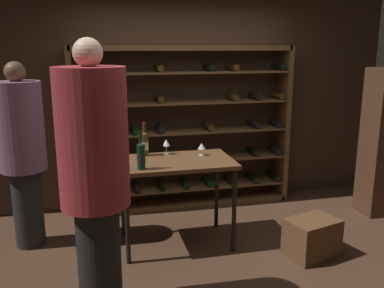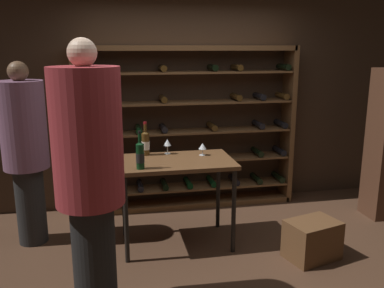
# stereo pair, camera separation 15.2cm
# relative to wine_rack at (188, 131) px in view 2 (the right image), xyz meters

# --- Properties ---
(ground_plane) EXTENTS (9.21, 9.21, 0.00)m
(ground_plane) POSITION_rel_wine_rack_xyz_m (-0.02, -1.40, -0.98)
(ground_plane) COLOR #472D1E
(back_wall) EXTENTS (5.55, 0.10, 2.86)m
(back_wall) POSITION_rel_wine_rack_xyz_m (-0.02, 0.21, 0.45)
(back_wall) COLOR #3D2B1E
(back_wall) RESTS_ON ground
(wine_rack) EXTENTS (2.71, 0.32, 2.01)m
(wine_rack) POSITION_rel_wine_rack_xyz_m (0.00, 0.00, 0.00)
(wine_rack) COLOR brown
(wine_rack) RESTS_ON ground
(tasting_table) EXTENTS (1.14, 0.69, 0.90)m
(tasting_table) POSITION_rel_wine_rack_xyz_m (-0.32, -1.01, -0.18)
(tasting_table) COLOR brown
(tasting_table) RESTS_ON ground
(person_guest_plum_blouse) EXTENTS (0.50, 0.49, 2.05)m
(person_guest_plum_blouse) POSITION_rel_wine_rack_xyz_m (-1.10, -2.03, 0.16)
(person_guest_plum_blouse) COLOR black
(person_guest_plum_blouse) RESTS_ON ground
(person_bystander_red_print) EXTENTS (0.45, 0.45, 1.86)m
(person_bystander_red_print) POSITION_rel_wine_rack_xyz_m (-1.79, -0.68, 0.05)
(person_bystander_red_print) COLOR black
(person_bystander_red_print) RESTS_ON ground
(wine_crate) EXTENTS (0.55, 0.46, 0.38)m
(wine_crate) POSITION_rel_wine_rack_xyz_m (0.91, -1.58, -0.79)
(wine_crate) COLOR brown
(wine_crate) RESTS_ON ground
(wine_bottle_gold_foil) EXTENTS (0.08, 0.08, 0.36)m
(wine_bottle_gold_foil) POSITION_rel_wine_rack_xyz_m (-0.69, -1.25, 0.05)
(wine_bottle_gold_foil) COLOR black
(wine_bottle_gold_foil) RESTS_ON tasting_table
(wine_bottle_amber_reserve) EXTENTS (0.08, 0.08, 0.35)m
(wine_bottle_amber_reserve) POSITION_rel_wine_rack_xyz_m (-0.59, -0.76, 0.04)
(wine_bottle_amber_reserve) COLOR #4C3314
(wine_bottle_amber_reserve) RESTS_ON tasting_table
(wine_glass_stemmed_left) EXTENTS (0.08, 0.08, 0.13)m
(wine_glass_stemmed_left) POSITION_rel_wine_rack_xyz_m (-0.02, -0.89, 0.01)
(wine_glass_stemmed_left) COLOR silver
(wine_glass_stemmed_left) RESTS_ON tasting_table
(wine_glass_stemmed_right) EXTENTS (0.08, 0.08, 0.16)m
(wine_glass_stemmed_right) POSITION_rel_wine_rack_xyz_m (-0.37, -0.76, 0.03)
(wine_glass_stemmed_right) COLOR silver
(wine_glass_stemmed_right) RESTS_ON tasting_table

